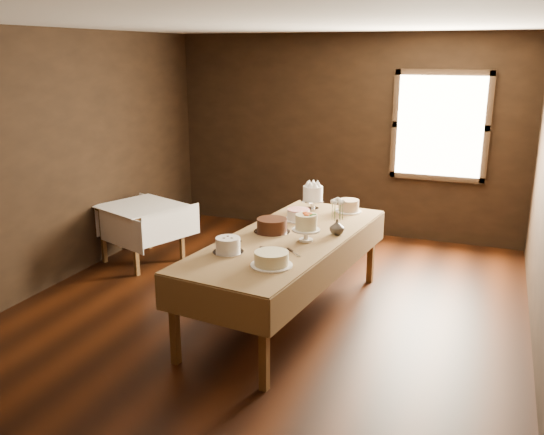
# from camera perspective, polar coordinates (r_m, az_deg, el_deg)

# --- Properties ---
(floor) EXTENTS (5.00, 6.00, 0.01)m
(floor) POSITION_cam_1_polar(r_m,az_deg,el_deg) (5.97, -0.71, -9.30)
(floor) COLOR black
(floor) RESTS_ON ground
(ceiling) EXTENTS (5.00, 6.00, 0.01)m
(ceiling) POSITION_cam_1_polar(r_m,az_deg,el_deg) (5.40, -0.82, 18.65)
(ceiling) COLOR beige
(ceiling) RESTS_ON wall_back
(wall_back) EXTENTS (5.00, 0.02, 2.80)m
(wall_back) POSITION_cam_1_polar(r_m,az_deg,el_deg) (8.33, 7.11, 7.96)
(wall_back) COLOR black
(wall_back) RESTS_ON ground
(wall_front) EXTENTS (5.00, 0.02, 2.80)m
(wall_front) POSITION_cam_1_polar(r_m,az_deg,el_deg) (3.07, -22.49, -7.31)
(wall_front) COLOR black
(wall_front) RESTS_ON ground
(wall_left) EXTENTS (0.02, 6.00, 2.80)m
(wall_left) POSITION_cam_1_polar(r_m,az_deg,el_deg) (6.84, -20.63, 5.31)
(wall_left) COLOR black
(wall_left) RESTS_ON ground
(window) EXTENTS (1.10, 0.05, 1.30)m
(window) POSITION_cam_1_polar(r_m,az_deg,el_deg) (8.03, 16.17, 8.59)
(window) COLOR #FFEABF
(window) RESTS_ON wall_back
(display_table) EXTENTS (1.36, 2.80, 0.83)m
(display_table) POSITION_cam_1_polar(r_m,az_deg,el_deg) (5.60, 1.57, -2.53)
(display_table) COLOR #513315
(display_table) RESTS_ON ground
(side_table) EXTENTS (1.12, 1.12, 0.73)m
(side_table) POSITION_cam_1_polar(r_m,az_deg,el_deg) (7.33, -12.75, 0.55)
(side_table) COLOR #513315
(side_table) RESTS_ON ground
(cake_meringue) EXTENTS (0.31, 0.31, 0.28)m
(cake_meringue) POSITION_cam_1_polar(r_m,az_deg,el_deg) (6.52, 4.02, 1.87)
(cake_meringue) COLOR silver
(cake_meringue) RESTS_ON display_table
(cake_speckled) EXTENTS (0.32, 0.32, 0.14)m
(cake_speckled) POSITION_cam_1_polar(r_m,az_deg,el_deg) (6.49, 7.53, 1.12)
(cake_speckled) COLOR white
(cake_speckled) RESTS_ON display_table
(cake_lattice) EXTENTS (0.30, 0.30, 0.11)m
(cake_lattice) POSITION_cam_1_polar(r_m,az_deg,el_deg) (6.12, 2.61, 0.21)
(cake_lattice) COLOR white
(cake_lattice) RESTS_ON display_table
(cake_chocolate) EXTENTS (0.36, 0.36, 0.14)m
(cake_chocolate) POSITION_cam_1_polar(r_m,az_deg,el_deg) (5.70, -0.01, -0.83)
(cake_chocolate) COLOR silver
(cake_chocolate) RESTS_ON display_table
(cake_flowers) EXTENTS (0.26, 0.26, 0.27)m
(cake_flowers) POSITION_cam_1_polar(r_m,az_deg,el_deg) (5.44, 3.37, -1.13)
(cake_flowers) COLOR white
(cake_flowers) RESTS_ON display_table
(cake_swirl) EXTENTS (0.28, 0.28, 0.14)m
(cake_swirl) POSITION_cam_1_polar(r_m,az_deg,el_deg) (5.14, -4.34, -2.78)
(cake_swirl) COLOR silver
(cake_swirl) RESTS_ON display_table
(cake_cream) EXTENTS (0.35, 0.35, 0.12)m
(cake_cream) POSITION_cam_1_polar(r_m,az_deg,el_deg) (4.82, -0.05, -4.12)
(cake_cream) COLOR white
(cake_cream) RESTS_ON display_table
(cake_server_a) EXTENTS (0.24, 0.05, 0.01)m
(cake_server_a) POSITION_cam_1_polar(r_m,az_deg,el_deg) (5.24, 0.53, -3.09)
(cake_server_a) COLOR silver
(cake_server_a) RESTS_ON display_table
(cake_server_b) EXTENTS (0.19, 0.18, 0.01)m
(cake_server_b) POSITION_cam_1_polar(r_m,az_deg,el_deg) (5.11, 2.39, -3.61)
(cake_server_b) COLOR silver
(cake_server_b) RESTS_ON display_table
(cake_server_c) EXTENTS (0.09, 0.24, 0.01)m
(cake_server_c) POSITION_cam_1_polar(r_m,az_deg,el_deg) (5.92, 2.51, -0.82)
(cake_server_c) COLOR silver
(cake_server_c) RESTS_ON display_table
(cake_server_e) EXTENTS (0.19, 0.18, 0.01)m
(cake_server_e) POSITION_cam_1_polar(r_m,az_deg,el_deg) (5.50, -3.39, -2.16)
(cake_server_e) COLOR silver
(cake_server_e) RESTS_ON display_table
(flower_vase) EXTENTS (0.20, 0.20, 0.15)m
(flower_vase) POSITION_cam_1_polar(r_m,az_deg,el_deg) (5.67, 6.39, -0.95)
(flower_vase) COLOR #2D2823
(flower_vase) RESTS_ON display_table
(flower_bouquet) EXTENTS (0.14, 0.14, 0.20)m
(flower_bouquet) POSITION_cam_1_polar(r_m,az_deg,el_deg) (5.61, 6.45, 0.95)
(flower_bouquet) COLOR white
(flower_bouquet) RESTS_ON flower_vase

